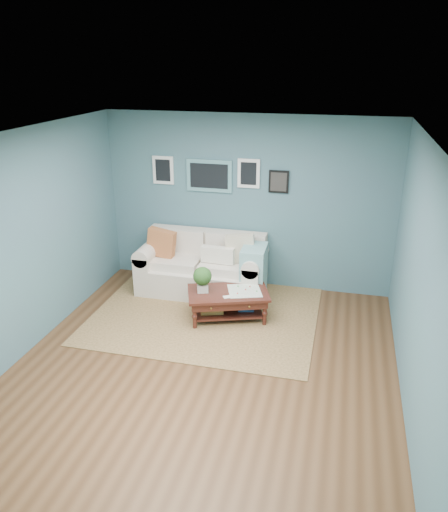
% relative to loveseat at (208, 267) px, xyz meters
% --- Properties ---
extents(room_shell, '(5.00, 5.02, 2.70)m').
position_rel_loveseat_xyz_m(room_shell, '(0.50, -1.97, 0.94)').
color(room_shell, brown).
rests_on(room_shell, ground).
extents(area_rug, '(3.15, 2.52, 0.01)m').
position_rel_loveseat_xyz_m(area_rug, '(0.17, -0.77, -0.41)').
color(area_rug, brown).
rests_on(area_rug, ground).
extents(loveseat, '(1.99, 0.90, 1.02)m').
position_rel_loveseat_xyz_m(loveseat, '(0.00, 0.00, 0.00)').
color(loveseat, beige).
rests_on(loveseat, ground).
extents(coffee_table, '(1.26, 0.98, 0.78)m').
position_rel_loveseat_xyz_m(coffee_table, '(0.45, -0.79, -0.07)').
color(coffee_table, '#34130D').
rests_on(coffee_table, ground).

